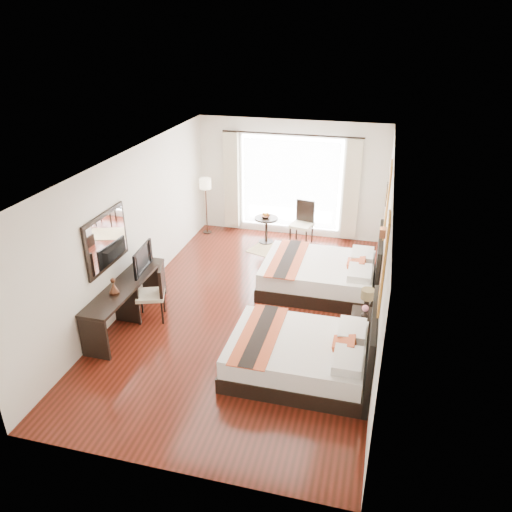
% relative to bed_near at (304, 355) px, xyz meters
% --- Properties ---
extents(floor, '(4.50, 7.50, 0.01)m').
position_rel_bed_near_xyz_m(floor, '(-1.24, 1.52, -0.32)').
color(floor, '#361209').
rests_on(floor, ground).
extents(ceiling, '(4.50, 7.50, 0.02)m').
position_rel_bed_near_xyz_m(ceiling, '(-1.24, 1.52, 2.48)').
color(ceiling, white).
rests_on(ceiling, wall_headboard).
extents(wall_headboard, '(0.01, 7.50, 2.80)m').
position_rel_bed_near_xyz_m(wall_headboard, '(1.01, 1.52, 1.09)').
color(wall_headboard, silver).
rests_on(wall_headboard, floor).
extents(wall_desk, '(0.01, 7.50, 2.80)m').
position_rel_bed_near_xyz_m(wall_desk, '(-3.48, 1.52, 1.09)').
color(wall_desk, silver).
rests_on(wall_desk, floor).
extents(wall_window, '(4.50, 0.01, 2.80)m').
position_rel_bed_near_xyz_m(wall_window, '(-1.24, 5.27, 1.09)').
color(wall_window, silver).
rests_on(wall_window, floor).
extents(wall_entry, '(4.50, 0.01, 2.80)m').
position_rel_bed_near_xyz_m(wall_entry, '(-1.24, -2.22, 1.09)').
color(wall_entry, silver).
rests_on(wall_entry, floor).
extents(window_glass, '(2.40, 0.02, 2.20)m').
position_rel_bed_near_xyz_m(window_glass, '(-1.24, 5.25, 0.99)').
color(window_glass, white).
rests_on(window_glass, wall_window).
extents(sheer_curtain, '(2.30, 0.02, 2.10)m').
position_rel_bed_near_xyz_m(sheer_curtain, '(-1.24, 5.19, 0.99)').
color(sheer_curtain, white).
rests_on(sheer_curtain, wall_window).
extents(drape_left, '(0.35, 0.14, 2.35)m').
position_rel_bed_near_xyz_m(drape_left, '(-2.69, 5.15, 0.97)').
color(drape_left, '#BFB994').
rests_on(drape_left, floor).
extents(drape_right, '(0.35, 0.14, 2.35)m').
position_rel_bed_near_xyz_m(drape_right, '(0.21, 5.15, 0.97)').
color(drape_right, '#BFB994').
rests_on(drape_right, floor).
extents(art_panel_near, '(0.03, 0.50, 1.35)m').
position_rel_bed_near_xyz_m(art_panel_near, '(0.99, 0.00, 1.64)').
color(art_panel_near, brown).
rests_on(art_panel_near, wall_headboard).
extents(art_panel_far, '(0.03, 0.50, 1.35)m').
position_rel_bed_near_xyz_m(art_panel_far, '(0.99, 2.64, 1.64)').
color(art_panel_far, brown).
rests_on(art_panel_far, wall_headboard).
extents(wall_sconce, '(0.10, 0.14, 0.14)m').
position_rel_bed_near_xyz_m(wall_sconce, '(0.95, 1.17, 1.61)').
color(wall_sconce, '#49281A').
rests_on(wall_sconce, wall_headboard).
extents(mirror_frame, '(0.04, 1.25, 0.95)m').
position_rel_bed_near_xyz_m(mirror_frame, '(-3.46, 0.61, 1.24)').
color(mirror_frame, black).
rests_on(mirror_frame, wall_desk).
extents(mirror_glass, '(0.01, 1.12, 0.82)m').
position_rel_bed_near_xyz_m(mirror_glass, '(-3.43, 0.61, 1.24)').
color(mirror_glass, white).
rests_on(mirror_glass, mirror_frame).
extents(bed_near, '(2.14, 1.67, 1.20)m').
position_rel_bed_near_xyz_m(bed_near, '(0.00, 0.00, 0.00)').
color(bed_near, black).
rests_on(bed_near, floor).
extents(bed_far, '(2.25, 1.75, 1.27)m').
position_rel_bed_near_xyz_m(bed_far, '(-0.05, 2.64, 0.02)').
color(bed_far, black).
rests_on(bed_far, floor).
extents(nightstand, '(0.38, 0.47, 0.46)m').
position_rel_bed_near_xyz_m(nightstand, '(0.79, 1.17, -0.08)').
color(nightstand, black).
rests_on(nightstand, floor).
extents(table_lamp, '(0.22, 0.22, 0.35)m').
position_rel_bed_near_xyz_m(table_lamp, '(0.83, 1.28, 0.43)').
color(table_lamp, black).
rests_on(table_lamp, nightstand).
extents(vase, '(0.16, 0.16, 0.13)m').
position_rel_bed_near_xyz_m(vase, '(0.82, 1.02, 0.25)').
color(vase, black).
rests_on(vase, nightstand).
extents(console_desk, '(0.50, 2.20, 0.76)m').
position_rel_bed_near_xyz_m(console_desk, '(-3.23, 0.61, 0.07)').
color(console_desk, black).
rests_on(console_desk, floor).
extents(television, '(0.18, 0.81, 0.47)m').
position_rel_bed_near_xyz_m(television, '(-3.21, 1.16, 0.68)').
color(television, black).
rests_on(television, console_desk).
extents(bronze_figurine, '(0.20, 0.20, 0.25)m').
position_rel_bed_near_xyz_m(bronze_figurine, '(-3.23, 0.27, 0.57)').
color(bronze_figurine, '#49281A').
rests_on(bronze_figurine, console_desk).
extents(desk_chair, '(0.61, 0.61, 1.02)m').
position_rel_bed_near_xyz_m(desk_chair, '(-2.84, 0.82, -0.00)').
color(desk_chair, beige).
rests_on(desk_chair, floor).
extents(floor_lamp, '(0.28, 0.28, 1.40)m').
position_rel_bed_near_xyz_m(floor_lamp, '(-3.24, 4.80, 0.87)').
color(floor_lamp, black).
rests_on(floor_lamp, floor).
extents(side_table, '(0.55, 0.55, 0.64)m').
position_rel_bed_near_xyz_m(side_table, '(-1.67, 4.58, 0.01)').
color(side_table, black).
rests_on(side_table, floor).
extents(fruit_bowl, '(0.23, 0.23, 0.06)m').
position_rel_bed_near_xyz_m(fruit_bowl, '(-1.69, 4.56, 0.35)').
color(fruit_bowl, '#402E17').
rests_on(fruit_bowl, side_table).
extents(window_chair, '(0.56, 0.56, 1.02)m').
position_rel_bed_near_xyz_m(window_chair, '(-0.84, 4.73, -0.00)').
color(window_chair, beige).
rests_on(window_chair, floor).
extents(jute_rug, '(1.34, 1.11, 0.01)m').
position_rel_bed_near_xyz_m(jute_rug, '(-1.35, 4.13, -0.31)').
color(jute_rug, tan).
rests_on(jute_rug, floor).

